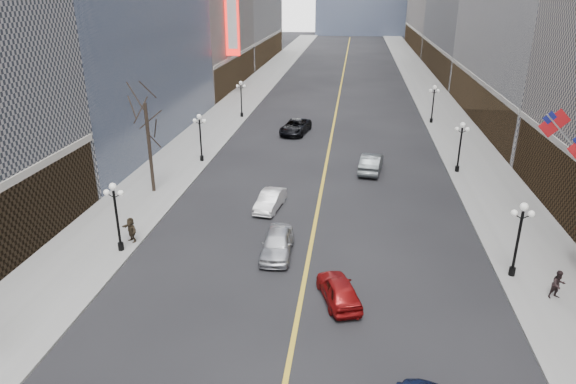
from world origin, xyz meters
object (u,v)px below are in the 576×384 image
(streetlamp_east_1, at_px, (519,232))
(streetlamp_east_2, at_px, (461,142))
(car_nb_mid, at_px, (270,200))
(streetlamp_east_3, at_px, (433,100))
(car_sb_far, at_px, (371,163))
(car_nb_far, at_px, (295,127))
(car_nb_near, at_px, (277,243))
(streetlamp_west_2, at_px, (200,133))
(car_sb_mid, at_px, (339,290))
(streetlamp_west_1, at_px, (116,210))
(streetlamp_west_3, at_px, (241,95))

(streetlamp_east_1, distance_m, streetlamp_east_2, 18.00)
(streetlamp_east_2, xyz_separation_m, car_nb_mid, (-15.37, -10.07, -2.22))
(streetlamp_east_3, distance_m, car_nb_mid, 32.08)
(streetlamp_east_2, bearing_deg, car_sb_far, -175.50)
(car_nb_mid, relative_size, car_nb_far, 0.73)
(streetlamp_east_2, relative_size, car_nb_far, 0.79)
(streetlamp_east_3, height_order, car_nb_near, streetlamp_east_3)
(streetlamp_west_2, bearing_deg, car_sb_mid, -57.55)
(streetlamp_west_1, bearing_deg, car_nb_far, 75.39)
(streetlamp_west_1, xyz_separation_m, streetlamp_west_2, (0.00, 18.00, 0.00))
(streetlamp_east_3, xyz_separation_m, car_sb_far, (-7.66, -18.60, -2.07))
(streetlamp_west_3, height_order, car_nb_far, streetlamp_west_3)
(car_sb_far, bearing_deg, streetlamp_east_2, -167.59)
(streetlamp_west_2, bearing_deg, car_nb_far, 56.06)
(car_nb_near, xyz_separation_m, car_sb_mid, (4.00, -4.68, -0.09))
(streetlamp_west_1, height_order, streetlamp_west_3, same)
(car_nb_near, distance_m, car_nb_mid, 7.13)
(streetlamp_east_3, relative_size, car_nb_far, 0.79)
(streetlamp_west_3, bearing_deg, streetlamp_west_2, -90.00)
(streetlamp_east_1, bearing_deg, streetlamp_west_3, 123.25)
(streetlamp_west_1, distance_m, car_nb_near, 10.07)
(streetlamp_west_3, height_order, car_nb_near, streetlamp_west_3)
(streetlamp_east_2, relative_size, car_nb_near, 0.97)
(car_nb_mid, distance_m, car_sb_mid, 12.90)
(streetlamp_east_2, height_order, car_nb_mid, streetlamp_east_2)
(streetlamp_east_3, xyz_separation_m, streetlamp_west_3, (-23.60, 0.00, 0.00))
(streetlamp_east_1, xyz_separation_m, streetlamp_west_2, (-23.60, 18.00, 0.00))
(car_nb_mid, height_order, car_nb_far, car_nb_far)
(car_nb_far, height_order, car_sb_mid, car_nb_far)
(streetlamp_west_2, distance_m, car_sb_far, 16.08)
(streetlamp_west_2, bearing_deg, car_nb_near, -60.07)
(streetlamp_east_1, distance_m, car_sb_far, 19.12)
(streetlamp_west_1, bearing_deg, streetlamp_east_1, 0.00)
(streetlamp_east_2, bearing_deg, car_nb_near, -129.03)
(streetlamp_west_2, bearing_deg, streetlamp_east_2, 0.00)
(streetlamp_east_1, distance_m, streetlamp_west_3, 43.05)
(streetlamp_east_1, xyz_separation_m, streetlamp_east_2, (0.00, 18.00, 0.00))
(streetlamp_west_3, bearing_deg, streetlamp_west_1, -90.00)
(streetlamp_east_2, relative_size, streetlamp_east_3, 1.00)
(streetlamp_west_2, xyz_separation_m, streetlamp_west_3, (0.00, 18.00, 0.00))
(car_nb_near, height_order, car_nb_mid, car_nb_near)
(car_sb_far, bearing_deg, streetlamp_east_1, 121.68)
(car_sb_mid, bearing_deg, streetlamp_east_1, -177.76)
(car_nb_mid, bearing_deg, car_sb_mid, -56.22)
(car_nb_near, bearing_deg, streetlamp_west_2, 118.08)
(streetlamp_east_2, bearing_deg, streetlamp_west_2, 180.00)
(streetlamp_east_1, bearing_deg, car_nb_mid, 152.70)
(streetlamp_east_1, xyz_separation_m, car_sb_far, (-7.66, 17.40, -2.07))
(streetlamp_west_1, bearing_deg, streetlamp_west_2, 90.00)
(streetlamp_west_2, bearing_deg, streetlamp_west_1, -90.00)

